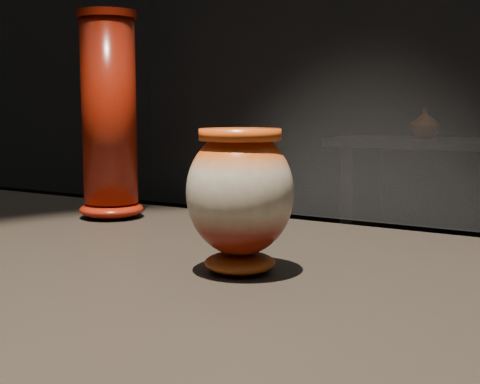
# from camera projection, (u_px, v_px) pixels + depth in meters

# --- Properties ---
(main_vase) EXTENTS (0.18, 0.18, 0.18)m
(main_vase) POSITION_uv_depth(u_px,v_px,m) (240.00, 195.00, 0.84)
(main_vase) COLOR maroon
(main_vase) RESTS_ON display_plinth
(tall_vase) EXTENTS (0.14, 0.14, 0.38)m
(tall_vase) POSITION_uv_depth(u_px,v_px,m) (109.00, 119.00, 1.23)
(tall_vase) COLOR #AC150B
(tall_vase) RESTS_ON display_plinth
(back_vase_left) EXTENTS (0.25, 0.25, 0.18)m
(back_vase_left) POSITION_uv_depth(u_px,v_px,m) (425.00, 123.00, 4.06)
(back_vase_left) COLOR brown
(back_vase_left) RESTS_ON back_shelf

